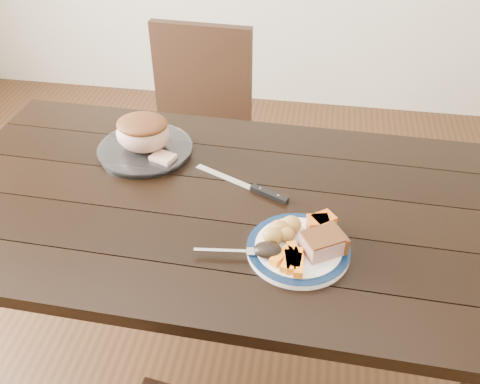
% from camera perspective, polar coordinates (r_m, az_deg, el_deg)
% --- Properties ---
extents(ground, '(4.00, 4.00, 0.00)m').
position_cam_1_polar(ground, '(2.08, -2.18, -17.02)').
color(ground, '#472B16').
rests_on(ground, ground).
extents(dining_table, '(1.62, 0.94, 0.75)m').
position_cam_1_polar(dining_table, '(1.59, -2.74, -3.33)').
color(dining_table, black).
rests_on(dining_table, ground).
extents(chair_far, '(0.44, 0.45, 0.93)m').
position_cam_1_polar(chair_far, '(2.29, -4.58, 6.89)').
color(chair_far, black).
rests_on(chair_far, ground).
extents(dinner_plate, '(0.26, 0.26, 0.02)m').
position_cam_1_polar(dinner_plate, '(1.37, 6.23, -6.11)').
color(dinner_plate, white).
rests_on(dinner_plate, dining_table).
extents(plate_rim, '(0.26, 0.26, 0.02)m').
position_cam_1_polar(plate_rim, '(1.36, 6.25, -5.86)').
color(plate_rim, '#0B1B37').
rests_on(plate_rim, dinner_plate).
extents(serving_platter, '(0.29, 0.29, 0.02)m').
position_cam_1_polar(serving_platter, '(1.74, -10.04, 4.38)').
color(serving_platter, white).
rests_on(serving_platter, dining_table).
extents(pork_slice, '(0.12, 0.12, 0.04)m').
position_cam_1_polar(pork_slice, '(1.34, 8.80, -5.46)').
color(pork_slice, '#AC7469').
rests_on(pork_slice, dinner_plate).
extents(roasted_potatoes, '(0.10, 0.09, 0.04)m').
position_cam_1_polar(roasted_potatoes, '(1.37, 4.54, -4.04)').
color(roasted_potatoes, gold).
rests_on(roasted_potatoes, dinner_plate).
extents(carrot_batons, '(0.08, 0.11, 0.02)m').
position_cam_1_polar(carrot_batons, '(1.31, 5.51, -7.18)').
color(carrot_batons, orange).
rests_on(carrot_batons, dinner_plate).
extents(pumpkin_wedges, '(0.08, 0.08, 0.04)m').
position_cam_1_polar(pumpkin_wedges, '(1.40, 8.59, -3.30)').
color(pumpkin_wedges, orange).
rests_on(pumpkin_wedges, dinner_plate).
extents(dark_mushroom, '(0.07, 0.05, 0.03)m').
position_cam_1_polar(dark_mushroom, '(1.32, 3.00, -6.20)').
color(dark_mushroom, black).
rests_on(dark_mushroom, dinner_plate).
extents(fork, '(0.18, 0.04, 0.00)m').
position_cam_1_polar(fork, '(1.34, -0.55, -6.37)').
color(fork, silver).
rests_on(fork, dinner_plate).
extents(roast_joint, '(0.17, 0.15, 0.11)m').
position_cam_1_polar(roast_joint, '(1.70, -10.27, 6.16)').
color(roast_joint, tan).
rests_on(roast_joint, serving_platter).
extents(cut_slice, '(0.08, 0.08, 0.02)m').
position_cam_1_polar(cut_slice, '(1.66, -8.21, 3.62)').
color(cut_slice, tan).
rests_on(cut_slice, serving_platter).
extents(carving_knife, '(0.30, 0.16, 0.01)m').
position_cam_1_polar(carving_knife, '(1.55, 1.89, 0.26)').
color(carving_knife, silver).
rests_on(carving_knife, dining_table).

